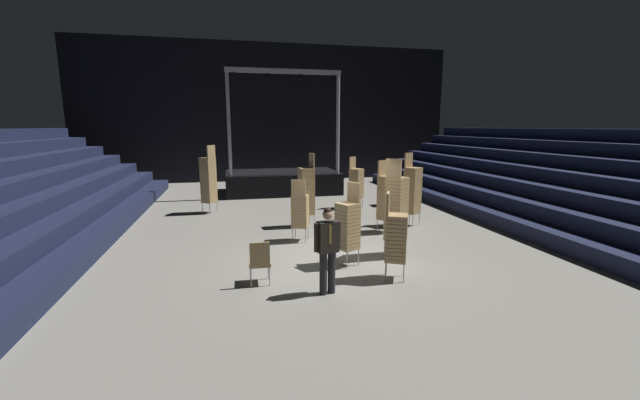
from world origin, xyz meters
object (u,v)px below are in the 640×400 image
(chair_stack_rear_right, at_px, (208,180))
(loose_chair_near_man, at_px, (260,260))
(chair_stack_mid_right, at_px, (396,236))
(chair_stack_aisle_left, at_px, (386,197))
(chair_stack_mid_left, at_px, (307,190))
(man_with_tie, at_px, (328,246))
(chair_stack_front_right, at_px, (348,225))
(equipment_road_case, at_px, (390,199))
(stage_riser, at_px, (282,180))
(chair_stack_front_left, at_px, (412,190))
(chair_stack_rear_centre, at_px, (396,208))
(chair_stack_rear_left, at_px, (300,210))
(chair_stack_mid_centre, at_px, (356,183))

(chair_stack_rear_right, relative_size, loose_chair_near_man, 2.71)
(chair_stack_mid_right, relative_size, chair_stack_aisle_left, 0.85)
(chair_stack_aisle_left, bearing_deg, chair_stack_mid_left, -64.66)
(man_with_tie, distance_m, loose_chair_near_man, 1.54)
(loose_chair_near_man, bearing_deg, chair_stack_rear_right, 101.56)
(chair_stack_mid_right, height_order, chair_stack_rear_right, chair_stack_rear_right)
(chair_stack_front_right, distance_m, equipment_road_case, 7.50)
(stage_riser, xyz_separation_m, chair_stack_front_left, (3.32, -7.58, 0.59))
(equipment_road_case, bearing_deg, stage_riser, 132.09)
(stage_riser, relative_size, chair_stack_rear_centre, 2.31)
(chair_stack_mid_right, xyz_separation_m, chair_stack_rear_right, (-4.20, 7.67, 0.34))
(chair_stack_mid_left, relative_size, chair_stack_aisle_left, 1.08)
(chair_stack_rear_centre, bearing_deg, chair_stack_rear_left, -166.93)
(chair_stack_mid_left, height_order, chair_stack_rear_left, chair_stack_mid_left)
(chair_stack_rear_right, relative_size, chair_stack_rear_centre, 1.03)
(stage_riser, distance_m, chair_stack_aisle_left, 8.50)
(stage_riser, height_order, chair_stack_rear_right, stage_riser)
(stage_riser, xyz_separation_m, chair_stack_rear_centre, (1.53, -10.38, 0.63))
(chair_stack_rear_left, xyz_separation_m, chair_stack_rear_centre, (2.12, -1.83, 0.34))
(chair_stack_rear_right, bearing_deg, stage_riser, 0.02)
(chair_stack_mid_right, relative_size, loose_chair_near_man, 1.99)
(man_with_tie, distance_m, chair_stack_rear_centre, 2.93)
(chair_stack_mid_left, distance_m, chair_stack_rear_centre, 3.80)
(chair_stack_front_right, relative_size, chair_stack_mid_right, 1.05)
(chair_stack_mid_centre, distance_m, chair_stack_rear_right, 5.71)
(equipment_road_case, bearing_deg, chair_stack_rear_right, 178.56)
(man_with_tie, xyz_separation_m, loose_chair_near_man, (-1.26, 0.75, -0.45))
(chair_stack_mid_right, bearing_deg, chair_stack_front_left, 175.73)
(man_with_tie, distance_m, chair_stack_mid_centre, 8.34)
(chair_stack_front_right, xyz_separation_m, chair_stack_rear_left, (-0.74, 2.23, -0.08))
(chair_stack_front_right, xyz_separation_m, equipment_road_case, (3.76, 6.45, -0.71))
(stage_riser, xyz_separation_m, man_with_tie, (-0.70, -12.26, 0.37))
(man_with_tie, relative_size, chair_stack_mid_left, 0.73)
(chair_stack_front_left, relative_size, chair_stack_mid_centre, 1.17)
(chair_stack_mid_left, distance_m, chair_stack_rear_right, 4.26)
(chair_stack_front_right, relative_size, chair_stack_mid_centre, 0.96)
(chair_stack_front_left, distance_m, equipment_road_case, 3.43)
(chair_stack_front_right, height_order, chair_stack_mid_centre, chair_stack_mid_centre)
(man_with_tie, height_order, chair_stack_mid_left, chair_stack_mid_left)
(chair_stack_front_left, relative_size, chair_stack_mid_left, 1.00)
(loose_chair_near_man, bearing_deg, chair_stack_front_right, 20.16)
(chair_stack_mid_right, bearing_deg, chair_stack_front_right, -118.77)
(chair_stack_front_right, distance_m, chair_stack_aisle_left, 3.28)
(chair_stack_mid_left, bearing_deg, man_with_tie, 164.27)
(man_with_tie, xyz_separation_m, chair_stack_mid_centre, (3.09, 7.75, 0.04))
(chair_stack_front_left, xyz_separation_m, loose_chair_near_man, (-5.28, -3.92, -0.66))
(chair_stack_aisle_left, distance_m, equipment_road_case, 4.32)
(chair_stack_mid_left, height_order, chair_stack_aisle_left, chair_stack_mid_left)
(stage_riser, xyz_separation_m, chair_stack_rear_left, (-0.59, -8.55, 0.29))
(stage_riser, height_order, man_with_tie, stage_riser)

